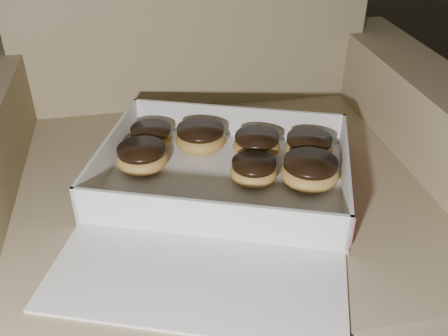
% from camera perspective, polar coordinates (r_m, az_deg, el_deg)
% --- Properties ---
extents(armchair, '(0.94, 0.79, 0.98)m').
position_cam_1_polar(armchair, '(1.02, -1.26, -5.04)').
color(armchair, '#857355').
rests_on(armchair, floor).
extents(bakery_box, '(0.55, 0.60, 0.07)m').
position_cam_1_polar(bakery_box, '(0.84, -0.26, -2.47)').
color(bakery_box, white).
rests_on(bakery_box, armchair).
extents(donut_a, '(0.08, 0.08, 0.04)m').
position_cam_1_polar(donut_a, '(0.85, 3.42, -0.27)').
color(donut_a, gold).
rests_on(donut_a, bakery_box).
extents(donut_b, '(0.10, 0.10, 0.05)m').
position_cam_1_polar(donut_b, '(0.85, 9.76, -0.43)').
color(donut_b, gold).
rests_on(donut_b, bakery_box).
extents(donut_c, '(0.08, 0.08, 0.04)m').
position_cam_1_polar(donut_c, '(0.96, -8.33, 3.59)').
color(donut_c, gold).
rests_on(donut_c, bakery_box).
extents(donut_d, '(0.09, 0.09, 0.04)m').
position_cam_1_polar(donut_d, '(0.93, 9.64, 2.42)').
color(donut_d, gold).
rests_on(donut_d, bakery_box).
extents(donut_e, '(0.10, 0.10, 0.05)m').
position_cam_1_polar(donut_e, '(0.94, -2.68, 3.48)').
color(donut_e, gold).
rests_on(donut_e, bakery_box).
extents(donut_f, '(0.09, 0.09, 0.05)m').
position_cam_1_polar(donut_f, '(0.90, -9.34, 1.20)').
color(donut_f, gold).
rests_on(donut_f, bakery_box).
extents(donut_g, '(0.09, 0.09, 0.04)m').
position_cam_1_polar(donut_g, '(0.93, 3.76, 2.68)').
color(donut_g, gold).
rests_on(donut_g, bakery_box).
extents(crumb_a, '(0.01, 0.01, 0.00)m').
position_cam_1_polar(crumb_a, '(0.81, -9.95, -4.96)').
color(crumb_a, black).
rests_on(crumb_a, bakery_box).
extents(crumb_b, '(0.01, 0.01, 0.00)m').
position_cam_1_polar(crumb_b, '(0.80, -9.18, -4.90)').
color(crumb_b, black).
rests_on(crumb_b, bakery_box).
extents(crumb_c, '(0.01, 0.01, 0.00)m').
position_cam_1_polar(crumb_c, '(0.83, -10.26, -3.67)').
color(crumb_c, black).
rests_on(crumb_c, bakery_box).
extents(crumb_d, '(0.01, 0.01, 0.00)m').
position_cam_1_polar(crumb_d, '(0.85, 9.95, -2.50)').
color(crumb_d, black).
rests_on(crumb_d, bakery_box).
extents(crumb_e, '(0.01, 0.01, 0.00)m').
position_cam_1_polar(crumb_e, '(0.80, 2.55, -4.50)').
color(crumb_e, black).
rests_on(crumb_e, bakery_box).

